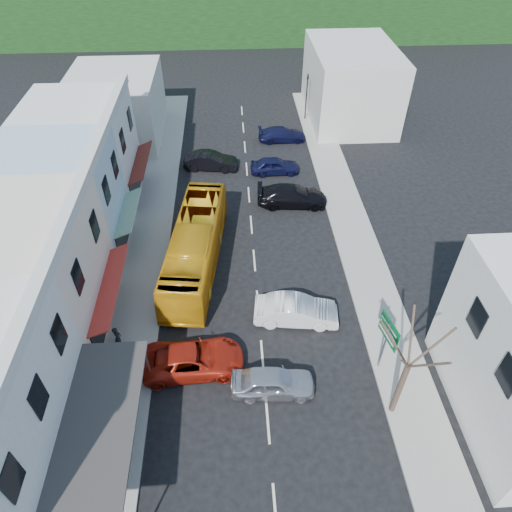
{
  "coord_description": "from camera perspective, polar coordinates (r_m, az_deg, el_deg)",
  "views": [
    {
      "loc": [
        -1.26,
        -15.22,
        21.42
      ],
      "look_at": [
        0.0,
        6.0,
        2.2
      ],
      "focal_mm": 32.0,
      "sensor_mm": 36.0,
      "label": 1
    }
  ],
  "objects": [
    {
      "name": "car_silver",
      "position": [
        24.53,
        2.11,
        -15.54
      ],
      "size": [
        4.49,
        2.03,
        1.4
      ],
      "primitive_type": "imported",
      "rotation": [
        0.0,
        0.0,
        1.52
      ],
      "color": "silver",
      "rests_on": "ground"
    },
    {
      "name": "shopfront_row",
      "position": [
        28.96,
        -25.38,
        0.34
      ],
      "size": [
        8.25,
        30.0,
        8.0
      ],
      "color": "beige",
      "rests_on": "ground"
    },
    {
      "name": "bus",
      "position": [
        30.57,
        -7.55,
        1.14
      ],
      "size": [
        3.94,
        11.82,
        3.1
      ],
      "primitive_type": "imported",
      "rotation": [
        0.0,
        0.0,
        -0.13
      ],
      "color": "orange",
      "rests_on": "ground"
    },
    {
      "name": "distant_block_left",
      "position": [
        47.3,
        -17.04,
        17.44
      ],
      "size": [
        8.0,
        10.0,
        6.0
      ],
      "primitive_type": "cube",
      "color": "#B7B2A8",
      "rests_on": "ground"
    },
    {
      "name": "car_white",
      "position": [
        27.49,
        5.02,
        -7.01
      ],
      "size": [
        4.58,
        2.29,
        1.4
      ],
      "primitive_type": "imported",
      "rotation": [
        0.0,
        0.0,
        1.46
      ],
      "color": "silver",
      "rests_on": "ground"
    },
    {
      "name": "car_navy_mid",
      "position": [
        40.36,
        2.35,
        11.19
      ],
      "size": [
        4.41,
        1.83,
        1.4
      ],
      "primitive_type": "imported",
      "rotation": [
        0.0,
        0.0,
        1.58
      ],
      "color": "black",
      "rests_on": "ground"
    },
    {
      "name": "distant_block_right",
      "position": [
        50.16,
        11.74,
        20.38
      ],
      "size": [
        8.0,
        12.0,
        7.0
      ],
      "primitive_type": "cube",
      "color": "#B7B2A8",
      "rests_on": "ground"
    },
    {
      "name": "car_black_far",
      "position": [
        41.12,
        -5.68,
        11.65
      ],
      "size": [
        4.61,
        2.39,
        1.4
      ],
      "primitive_type": "imported",
      "rotation": [
        0.0,
        0.0,
        1.43
      ],
      "color": "black",
      "rests_on": "ground"
    },
    {
      "name": "car_navy_far",
      "position": [
        45.54,
        3.27,
        14.99
      ],
      "size": [
        4.54,
        1.94,
        1.4
      ],
      "primitive_type": "imported",
      "rotation": [
        0.0,
        0.0,
        1.59
      ],
      "color": "black",
      "rests_on": "ground"
    },
    {
      "name": "sidewalk_right",
      "position": [
        34.18,
        12.26,
        2.35
      ],
      "size": [
        3.0,
        52.0,
        0.15
      ],
      "primitive_type": "cube",
      "color": "gray",
      "rests_on": "ground"
    },
    {
      "name": "street_tree",
      "position": [
        22.3,
        18.45,
        -12.98
      ],
      "size": [
        3.0,
        3.0,
        7.75
      ],
      "primitive_type": null,
      "rotation": [
        0.0,
        0.0,
        -0.12
      ],
      "color": "#3B2B23",
      "rests_on": "ground"
    },
    {
      "name": "traffic_signal",
      "position": [
        49.12,
        6.31,
        19.08
      ],
      "size": [
        0.84,
        1.14,
        4.76
      ],
      "primitive_type": null,
      "rotation": [
        0.0,
        0.0,
        3.34
      ],
      "color": "black",
      "rests_on": "ground"
    },
    {
      "name": "car_red",
      "position": [
        25.52,
        -7.87,
        -12.77
      ],
      "size": [
        4.7,
        2.15,
        1.4
      ],
      "primitive_type": "imported",
      "rotation": [
        0.0,
        0.0,
        1.63
      ],
      "color": "#9C1B0E",
      "rests_on": "ground"
    },
    {
      "name": "ground",
      "position": [
        26.3,
        0.79,
        -12.4
      ],
      "size": [
        120.0,
        120.0,
        0.0
      ],
      "primitive_type": "plane",
      "color": "black",
      "rests_on": "ground"
    },
    {
      "name": "direction_sign",
      "position": [
        25.14,
        15.75,
        -10.68
      ],
      "size": [
        0.91,
        1.89,
        4.03
      ],
      "primitive_type": null,
      "rotation": [
        0.0,
        0.0,
        0.2
      ],
      "color": "#065726",
      "rests_on": "ground"
    },
    {
      "name": "car_black_near",
      "position": [
        36.5,
        4.54,
        7.39
      ],
      "size": [
        4.62,
        2.16,
        1.4
      ],
      "primitive_type": "imported",
      "rotation": [
        0.0,
        0.0,
        1.5
      ],
      "color": "black",
      "rests_on": "ground"
    },
    {
      "name": "pedestrian_left",
      "position": [
        26.96,
        -16.91,
        -9.69
      ],
      "size": [
        0.55,
        0.69,
        1.7
      ],
      "primitive_type": "imported",
      "rotation": [
        0.0,
        0.0,
        1.85
      ],
      "color": "black",
      "rests_on": "sidewalk_left"
    },
    {
      "name": "sidewalk_left",
      "position": [
        33.62,
        -13.28,
        1.37
      ],
      "size": [
        3.0,
        52.0,
        0.15
      ],
      "primitive_type": "cube",
      "color": "gray",
      "rests_on": "ground"
    }
  ]
}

